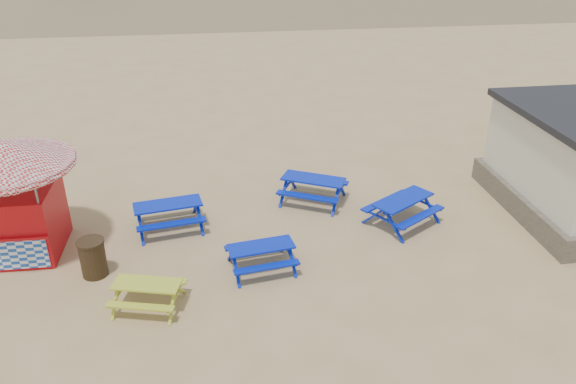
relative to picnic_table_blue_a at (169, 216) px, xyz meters
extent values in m
plane|color=tan|center=(3.36, -1.67, -0.40)|extent=(400.00, 400.00, 0.00)
cube|color=#022C9C|center=(0.00, 0.00, 0.37)|extent=(2.00, 1.05, 0.05)
cube|color=#022C9C|center=(-0.11, 0.63, 0.08)|extent=(1.92, 0.58, 0.05)
cube|color=#022C9C|center=(0.11, -0.63, 0.08)|extent=(1.92, 0.58, 0.05)
cube|color=#022C9C|center=(4.40, 1.03, 0.38)|extent=(2.06, 1.56, 0.05)
cube|color=#022C9C|center=(4.69, 1.60, 0.08)|extent=(1.84, 1.13, 0.05)
cube|color=#022C9C|center=(4.10, 0.45, 0.08)|extent=(1.84, 1.13, 0.05)
cube|color=#022C9C|center=(6.72, -0.69, 0.38)|extent=(2.03, 1.67, 0.05)
cube|color=#022C9C|center=(6.37, -0.15, 0.08)|extent=(1.76, 1.27, 0.05)
cube|color=#022C9C|center=(7.07, -1.23, 0.08)|extent=(1.76, 1.27, 0.05)
cube|color=#022C9C|center=(2.41, -2.43, 0.28)|extent=(1.75, 0.90, 0.05)
cube|color=#022C9C|center=(2.33, -1.88, 0.02)|extent=(1.69, 0.48, 0.05)
cube|color=#022C9C|center=(2.50, -2.98, 0.02)|extent=(1.69, 0.48, 0.05)
cube|color=gold|center=(-0.33, -3.56, 0.22)|extent=(1.64, 0.98, 0.04)
cube|color=gold|center=(-0.19, -3.07, -0.02)|extent=(1.54, 0.61, 0.04)
cube|color=gold|center=(-0.46, -4.06, -0.02)|extent=(1.54, 0.61, 0.04)
cube|color=#B80A11|center=(-3.84, -0.63, 0.53)|extent=(2.09, 2.09, 1.87)
cube|color=#B80A11|center=(-3.86, -1.70, 0.58)|extent=(2.06, 0.13, 0.07)
cube|color=#194CB2|center=(-3.86, -1.67, 0.11)|extent=(1.87, 0.07, 0.84)
cone|color=silver|center=(-3.84, -0.63, 2.45)|extent=(3.61, 3.61, 0.65)
cylinder|color=silver|center=(-3.84, -0.63, 2.12)|extent=(3.52, 3.52, 0.17)
cylinder|color=#322811|center=(-1.77, -2.08, 0.08)|extent=(0.64, 0.64, 0.96)
cylinder|color=#322811|center=(-1.77, -2.08, 0.58)|extent=(0.68, 0.68, 0.05)
camera|label=1|loc=(1.36, -14.38, 7.89)|focal=35.00mm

